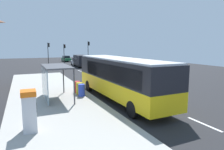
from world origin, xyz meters
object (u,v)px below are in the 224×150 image
Objects in this scene: ticket_machine at (29,111)px; recycling_bin_yellow at (79,88)px; recycling_bin_blue at (82,90)px; bus_shelter at (52,74)px; traffic_light_far_side at (48,50)px; bus at (120,76)px; sedan_far at (77,62)px; traffic_light_near_side at (88,49)px; white_van at (81,60)px; sedan_near at (66,59)px; traffic_light_median at (64,51)px; recycling_bin_red at (77,87)px.

ticket_machine is 7.37m from recycling_bin_yellow.
ticket_machine is 6.79m from recycling_bin_blue.
traffic_light_far_side is at bearing 83.62° from bus_shelter.
bus is 7.52m from ticket_machine.
traffic_light_near_side is (3.20, 1.94, 2.59)m from sedan_far.
white_van reaches higher than sedan_near.
traffic_light_median is at bearing 81.17° from recycling_bin_yellow.
recycling_bin_blue is (3.99, 5.47, -0.52)m from ticket_machine.
recycling_bin_yellow is at bearing -99.85° from sedan_near.
recycling_bin_blue is 0.70m from recycling_bin_yellow.
ticket_machine is (-10.39, -28.68, -0.17)m from white_van.
sedan_far is (-0.00, -11.32, 0.00)m from sedan_near.
traffic_light_near_side is 1.07× the size of traffic_light_far_side.
traffic_light_far_side reaches higher than recycling_bin_blue.
sedan_far is at bearing 88.42° from white_van.
recycling_bin_blue is at bearing -99.68° from sedan_near.
traffic_light_far_side is (-1.39, 31.25, 1.34)m from bus.
white_van is at bearing 70.09° from ticket_machine.
recycling_bin_blue is at bearing 2.21° from bus_shelter.
white_van reaches higher than recycling_bin_yellow.
recycling_bin_red is at bearing -109.53° from traffic_light_near_side.
bus is 28.80m from sedan_far.
recycling_bin_yellow is 0.19× the size of traffic_light_near_side.
bus is at bearing -98.93° from white_van.
recycling_bin_blue is 30.46m from traffic_light_near_side.
traffic_light_near_side is at bearing 76.68° from bus.
recycling_bin_red is (-6.50, -25.40, -0.14)m from sedan_far.
recycling_bin_blue is 0.19× the size of traffic_light_near_side.
sedan_near reaches higher than recycling_bin_red.
bus_shelter is (-2.21, -0.79, 1.44)m from recycling_bin_yellow.
bus is 4.98m from bus_shelter.
sedan_far is 33.94m from ticket_machine.
traffic_light_near_side reaches higher than sedan_far.
white_van reaches higher than recycling_bin_red.
bus reaches higher than recycling_bin_red.
traffic_light_near_side reaches higher than ticket_machine.
sedan_far is 4.65× the size of recycling_bin_blue.
recycling_bin_blue is at bearing -108.65° from traffic_light_near_side.
white_van is at bearing -75.89° from traffic_light_median.
sedan_near is 10.25m from traffic_light_near_side.
ticket_machine is 0.38× the size of traffic_light_near_side.
recycling_bin_yellow is (-6.50, -37.42, -0.14)m from sedan_near.
traffic_light_median is (8.59, 35.81, 1.85)m from ticket_machine.
ticket_machine is 36.92m from traffic_light_near_side.
bus is at bearing -95.75° from sedan_near.
white_van is 5.55× the size of recycling_bin_yellow.
traffic_light_near_side reaches higher than traffic_light_far_side.
sedan_near and sedan_far have the same top height.
traffic_light_far_side reaches higher than traffic_light_median.
recycling_bin_blue is at bearing 53.92° from ticket_machine.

